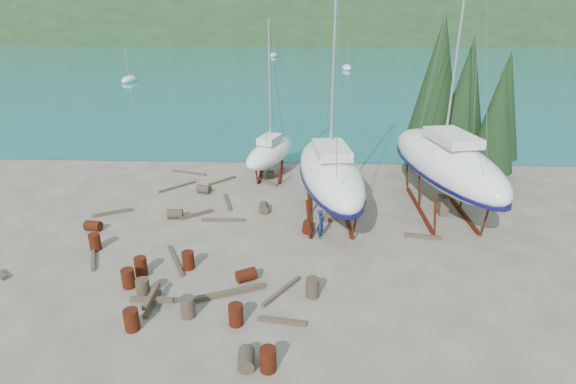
{
  "coord_description": "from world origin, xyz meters",
  "views": [
    {
      "loc": [
        1.46,
        -19.78,
        11.38
      ],
      "look_at": [
        0.52,
        3.0,
        2.26
      ],
      "focal_mm": 28.0,
      "sensor_mm": 36.0,
      "label": 1
    }
  ],
  "objects_px": {
    "small_sailboat_shore": "(270,152)",
    "worker": "(321,224)",
    "large_sailboat_far": "(446,162)",
    "large_sailboat_near": "(330,172)"
  },
  "relations": [
    {
      "from": "small_sailboat_shore",
      "to": "large_sailboat_far",
      "type": "bearing_deg",
      "value": -9.49
    },
    {
      "from": "large_sailboat_near",
      "to": "large_sailboat_far",
      "type": "xyz_separation_m",
      "value": [
        6.89,
        1.07,
        0.36
      ]
    },
    {
      "from": "large_sailboat_near",
      "to": "large_sailboat_far",
      "type": "bearing_deg",
      "value": 1.15
    },
    {
      "from": "small_sailboat_shore",
      "to": "worker",
      "type": "distance_m",
      "value": 10.48
    },
    {
      "from": "large_sailboat_near",
      "to": "large_sailboat_far",
      "type": "relative_size",
      "value": 0.9
    },
    {
      "from": "large_sailboat_far",
      "to": "small_sailboat_shore",
      "type": "relative_size",
      "value": 1.76
    },
    {
      "from": "worker",
      "to": "large_sailboat_far",
      "type": "bearing_deg",
      "value": -50.85
    },
    {
      "from": "small_sailboat_shore",
      "to": "worker",
      "type": "bearing_deg",
      "value": -51.3
    },
    {
      "from": "large_sailboat_far",
      "to": "small_sailboat_shore",
      "type": "bearing_deg",
      "value": 140.48
    },
    {
      "from": "worker",
      "to": "small_sailboat_shore",
      "type": "bearing_deg",
      "value": 31.27
    }
  ]
}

